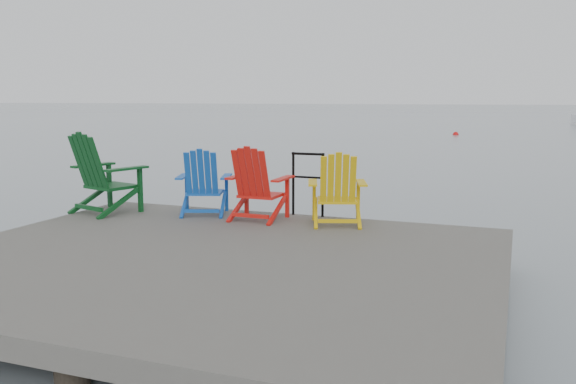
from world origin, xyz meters
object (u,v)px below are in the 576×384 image
(chair_green, at_px, (102,173))
(buoy_b, at_px, (456,135))
(handrail, at_px, (308,178))
(chair_blue, at_px, (203,182))
(chair_red, at_px, (257,184))
(chair_yellow, at_px, (337,189))

(chair_green, relative_size, buoy_b, 3.26)
(handrail, height_order, buoy_b, handrail)
(chair_blue, bearing_deg, chair_red, -24.88)
(chair_red, bearing_deg, handrail, 45.14)
(buoy_b, bearing_deg, chair_yellow, -87.42)
(chair_green, bearing_deg, chair_blue, 31.75)
(chair_blue, distance_m, chair_yellow, 1.98)
(chair_red, bearing_deg, chair_green, -171.42)
(handrail, relative_size, chair_green, 0.78)
(handrail, xyz_separation_m, chair_blue, (-1.41, -0.47, -0.07))
(chair_green, height_order, chair_red, chair_green)
(handrail, xyz_separation_m, chair_green, (-2.84, -0.86, 0.04))
(chair_yellow, xyz_separation_m, buoy_b, (-1.33, 29.52, -0.98))
(chair_blue, xyz_separation_m, buoy_b, (0.65, 29.52, -0.97))
(chair_green, xyz_separation_m, chair_blue, (1.43, 0.39, -0.11))
(handrail, xyz_separation_m, buoy_b, (-0.76, 29.05, -1.04))
(chair_blue, xyz_separation_m, chair_red, (0.87, -0.07, 0.03))
(chair_blue, bearing_deg, chair_green, 175.37)
(chair_blue, height_order, buoy_b, chair_blue)
(chair_red, height_order, chair_yellow, chair_red)
(chair_red, height_order, buoy_b, chair_red)
(chair_green, relative_size, chair_yellow, 1.21)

